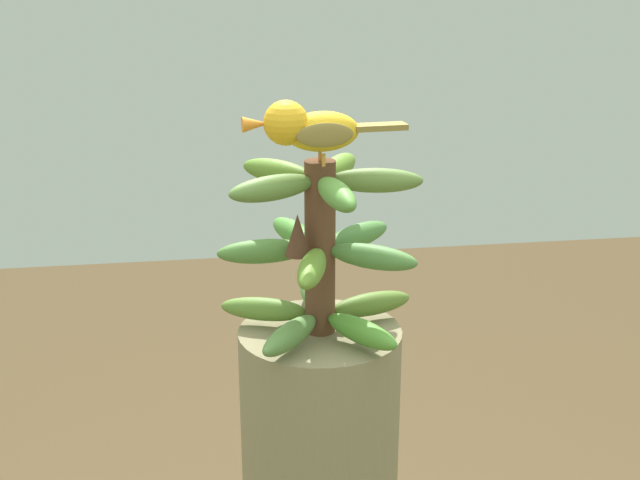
# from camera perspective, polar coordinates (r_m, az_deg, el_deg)

# --- Properties ---
(banana_bunch) EXTENTS (0.30, 0.30, 0.26)m
(banana_bunch) POSITION_cam_1_polar(r_m,az_deg,el_deg) (1.20, -0.04, -0.56)
(banana_bunch) COLOR brown
(banana_bunch) RESTS_ON banana_tree
(perched_bird) EXTENTS (0.23, 0.07, 0.09)m
(perched_bird) POSITION_cam_1_polar(r_m,az_deg,el_deg) (1.14, -0.87, 7.65)
(perched_bird) COLOR #C68933
(perched_bird) RESTS_ON banana_bunch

